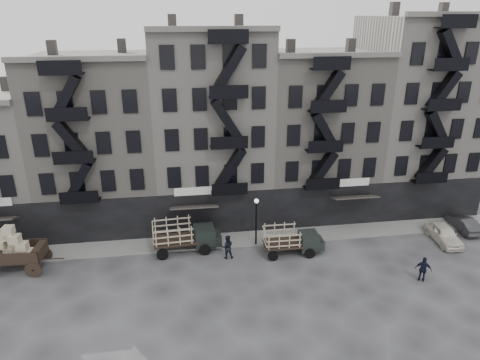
{
  "coord_description": "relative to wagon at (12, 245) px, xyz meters",
  "views": [
    {
      "loc": [
        -2.85,
        -28.42,
        18.37
      ],
      "look_at": [
        1.85,
        4.0,
        5.44
      ],
      "focal_mm": 32.0,
      "sensor_mm": 36.0,
      "label": 1
    }
  ],
  "objects": [
    {
      "name": "building_east",
      "position": [
        35.7,
        8.22,
        6.88
      ],
      "size": [
        10.0,
        11.35,
        19.2
      ],
      "color": "#A19D94",
      "rests_on": "ground"
    },
    {
      "name": "stake_truck_east",
      "position": [
        21.31,
        -0.68,
        -0.74
      ],
      "size": [
        4.84,
        2.06,
        2.41
      ],
      "rotation": [
        0.0,
        0.0,
        -0.01
      ],
      "color": "black",
      "rests_on": "ground"
    },
    {
      "name": "ground",
      "position": [
        15.7,
        -1.6,
        -2.12
      ],
      "size": [
        140.0,
        140.0,
        0.0
      ],
      "primitive_type": "plane",
      "color": "#38383A",
      "rests_on": "ground"
    },
    {
      "name": "car_far",
      "position": [
        37.64,
        1.0,
        -1.47
      ],
      "size": [
        1.54,
        3.99,
        1.3
      ],
      "primitive_type": "imported",
      "rotation": [
        0.0,
        0.0,
        3.1
      ],
      "color": "#2A2A2D",
      "rests_on": "ground"
    },
    {
      "name": "stake_truck_west",
      "position": [
        12.8,
        1.01,
        -0.56
      ],
      "size": [
        5.56,
        2.57,
        2.72
      ],
      "rotation": [
        0.0,
        0.0,
        0.07
      ],
      "color": "black",
      "rests_on": "ground"
    },
    {
      "name": "building_center",
      "position": [
        15.7,
        8.22,
        6.38
      ],
      "size": [
        10.0,
        11.35,
        18.2
      ],
      "color": "#A19D94",
      "rests_on": "ground"
    },
    {
      "name": "pedestrian_mid",
      "position": [
        16.09,
        -0.63,
        -1.11
      ],
      "size": [
        1.0,
        0.8,
        2.01
      ],
      "primitive_type": "imported",
      "rotation": [
        0.0,
        0.0,
        3.1
      ],
      "color": "black",
      "rests_on": "ground"
    },
    {
      "name": "car_east",
      "position": [
        34.7,
        -0.64,
        -1.39
      ],
      "size": [
        2.0,
        4.39,
        1.46
      ],
      "primitive_type": "imported",
      "rotation": [
        0.0,
        0.0,
        -0.06
      ],
      "color": "silver",
      "rests_on": "ground"
    },
    {
      "name": "sidewalk",
      "position": [
        15.7,
        2.15,
        -2.04
      ],
      "size": [
        55.0,
        2.5,
        0.15
      ],
      "primitive_type": "cube",
      "color": "slate",
      "rests_on": "ground"
    },
    {
      "name": "lamp_post",
      "position": [
        18.7,
        1.0,
        0.67
      ],
      "size": [
        0.36,
        0.36,
        4.28
      ],
      "color": "black",
      "rests_on": "ground"
    },
    {
      "name": "wagon",
      "position": [
        0.0,
        0.0,
        0.0
      ],
      "size": [
        4.56,
        2.72,
        3.71
      ],
      "rotation": [
        0.0,
        0.0,
        -0.08
      ],
      "color": "black",
      "rests_on": "ground"
    },
    {
      "name": "building_midwest",
      "position": [
        5.7,
        8.22,
        5.39
      ],
      "size": [
        10.0,
        11.35,
        16.2
      ],
      "color": "gray",
      "rests_on": "ground"
    },
    {
      "name": "policeman",
      "position": [
        29.81,
        -5.78,
        -1.14
      ],
      "size": [
        1.23,
        0.99,
        1.96
      ],
      "primitive_type": "imported",
      "rotation": [
        0.0,
        0.0,
        2.62
      ],
      "color": "black",
      "rests_on": "ground"
    },
    {
      "name": "building_mideast",
      "position": [
        25.7,
        8.22,
        5.39
      ],
      "size": [
        10.0,
        11.35,
        16.2
      ],
      "color": "gray",
      "rests_on": "ground"
    }
  ]
}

